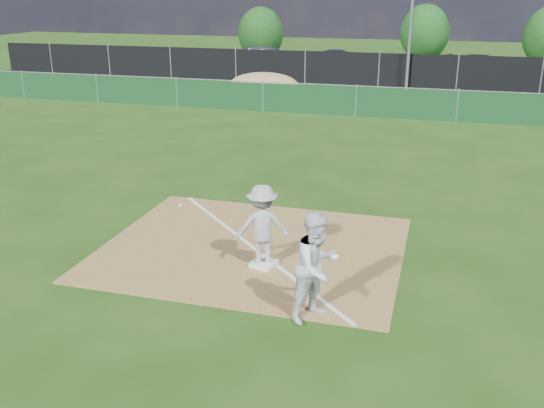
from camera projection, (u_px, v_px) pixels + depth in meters
The scene contains 16 objects.
ground at pixel (333, 145), 20.53m from camera, with size 90.00×90.00×0.00m, color #1C3F0D.
infield_dirt at pixel (253, 248), 12.38m from camera, with size 6.00×5.00×0.02m, color olive.
foul_line at pixel (253, 247), 12.37m from camera, with size 0.08×7.00×0.01m, color white.
green_fence at pixel (356, 102), 24.85m from camera, with size 44.00×0.05×1.20m, color #0F3719.
dirt_mound at pixel (264, 85), 29.32m from camera, with size 3.38×2.60×1.17m, color #A3864F.
black_fence at pixel (379, 70), 31.99m from camera, with size 46.00×0.04×1.80m, color black.
parking_lot at pixel (387, 75), 36.82m from camera, with size 46.00×9.00×0.01m, color black.
light_pole at pixel (412, 9), 30.29m from camera, with size 0.16×0.16×8.00m, color slate.
first_base at pixel (264, 264), 11.54m from camera, with size 0.42×0.42×0.09m, color white.
play_at_first at pixel (262, 226), 11.32m from camera, with size 2.37×0.94×1.60m.
runner at pixel (317, 267), 9.48m from camera, with size 0.88×0.68×1.81m, color silver.
car_left at pixel (268, 58), 38.12m from camera, with size 1.94×4.82×1.64m, color #999CA0.
car_mid at pixel (340, 63), 36.43m from camera, with size 1.54×4.40×1.45m, color black.
car_right at pixel (485, 66), 35.49m from camera, with size 1.83×4.49×1.30m, color black.
tree_left at pixel (261, 34), 42.76m from camera, with size 3.20×3.20×3.79m.
tree_mid at pixel (425, 33), 41.99m from camera, with size 3.37×3.37×4.00m.
Camera 1 is at (3.49, -9.81, 5.03)m, focal length 40.00 mm.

